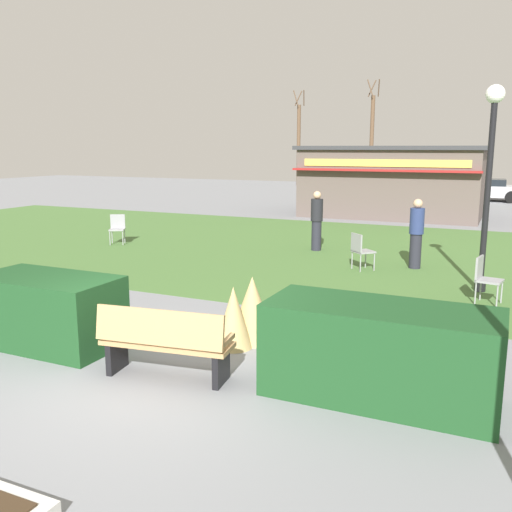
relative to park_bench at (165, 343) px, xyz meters
The scene contains 19 objects.
ground_plane 0.56m from the park_bench, 160.86° to the right, with size 80.00×80.00×0.00m, color slate.
lawn_patch 9.46m from the park_bench, 91.66° to the left, with size 36.00×12.00×0.01m, color #446B33.
park_bench is the anchor object (origin of this frame).
hedge_left 2.29m from the park_bench, behind, with size 2.14×1.10×1.04m, color #19421E.
hedge_right 2.65m from the park_bench, 12.91° to the left, with size 2.65×1.10×1.11m, color #19421E.
ornamental_grass_behind_left 1.41m from the park_bench, 79.10° to the left, with size 0.56×0.56×0.92m, color tan.
ornamental_grass_behind_right 1.81m from the park_bench, 77.44° to the left, with size 0.73×0.73×1.00m, color tan.
lamppost_mid 7.52m from the park_bench, 62.12° to the left, with size 0.36×0.36×4.08m.
trash_bin 2.93m from the park_bench, 165.70° to the left, with size 0.52×0.52×0.80m, color #2D4233.
food_kiosk 18.80m from the park_bench, 92.57° to the left, with size 7.50×5.10×2.96m.
cafe_chair_west 7.34m from the park_bench, 85.01° to the left, with size 0.62×0.62×0.89m.
cafe_chair_east 6.47m from the park_bench, 57.43° to the left, with size 0.51×0.51×0.89m.
cafe_chair_center 10.57m from the park_bench, 131.61° to the left, with size 0.60×0.60×0.89m.
person_strolling 8.29m from the park_bench, 77.45° to the left, with size 0.34×0.34×1.69m.
person_standing 9.45m from the park_bench, 97.01° to the left, with size 0.34×0.34×1.69m.
parked_car_west_slot 27.69m from the park_bench, 95.01° to the left, with size 4.35×2.36×1.20m.
parked_car_center_slot 27.70m from the park_bench, 84.97° to the left, with size 4.27×2.19×1.20m.
tree_left_bg 37.14m from the park_bench, 107.87° to the left, with size 0.91×0.96×7.12m.
tree_right_bg 34.40m from the park_bench, 99.08° to the left, with size 0.91×0.96×7.47m.
Camera 1 is at (4.10, -5.46, 2.89)m, focal length 39.02 mm.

